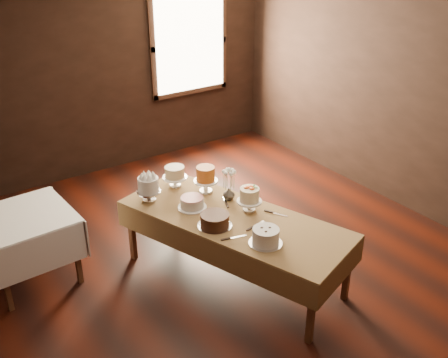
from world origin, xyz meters
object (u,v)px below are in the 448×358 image
cake_server_b (280,215)px  cake_server_d (225,200)px  cake_lattice (192,203)px  cake_server_e (238,237)px  display_table (234,222)px  cake_chocolate (215,221)px  cake_swirl (266,237)px  cake_meringue (149,190)px  cake_speckled (175,177)px  cake_server_c (209,212)px  flower_vase (229,194)px  cake_caramel (206,181)px  side_table (24,223)px  cake_server_a (259,224)px  cake_flowers (249,200)px

cake_server_b → cake_server_d: bearing=178.2°
cake_lattice → cake_server_e: cake_lattice is taller
cake_server_b → cake_server_d: (-0.27, 0.54, 0.00)m
display_table → cake_lattice: bearing=121.0°
cake_chocolate → cake_swirl: bearing=-67.7°
cake_meringue → cake_speckled: size_ratio=1.05×
cake_server_c → flower_vase: size_ratio=1.92×
cake_meringue → cake_caramel: cake_caramel is taller
cake_lattice → cake_speckled: bearing=78.9°
cake_server_b → cake_server_c: same height
side_table → cake_server_d: (1.76, -0.79, 0.06)m
side_table → cake_server_c: (1.50, -0.90, 0.06)m
side_table → cake_server_c: 1.75m
cake_server_a → cake_server_e: same height
cake_server_d → cake_meringue: bearing=78.6°
display_table → cake_server_b: (0.39, -0.21, 0.05)m
side_table → cake_lattice: 1.60m
cake_server_a → cake_server_e: size_ratio=1.00×
cake_flowers → cake_server_e: 0.50m
cake_swirl → cake_server_e: size_ratio=1.24×
flower_vase → cake_chocolate: bearing=-139.1°
cake_caramel → cake_server_e: 0.93m
cake_caramel → display_table: bearing=-96.3°
cake_chocolate → cake_server_c: (0.09, 0.24, -0.06)m
cake_speckled → cake_server_c: cake_speckled is taller
display_table → side_table: size_ratio=2.67×
cake_lattice → cake_caramel: size_ratio=1.06×
cake_swirl → flower_vase: bearing=76.5°
side_table → cake_server_b: side_table is taller
cake_caramel → flower_vase: 0.30m
display_table → cake_chocolate: size_ratio=7.49×
cake_server_c → cake_flowers: bearing=-139.8°
cake_chocolate → cake_server_a: (0.35, -0.20, -0.06)m
cake_meringue → cake_server_d: 0.76m
display_table → cake_server_a: 0.26m
cake_server_b → cake_server_e: bearing=-110.1°
flower_vase → cake_server_c: bearing=-160.9°
cake_speckled → display_table: bearing=-81.6°
cake_server_c → cake_server_e: same height
cake_server_a → cake_server_d: 0.55m
cake_flowers → flower_vase: 0.30m
cake_server_b → cake_server_e: 0.56m
cake_chocolate → cake_server_d: cake_chocolate is taller
cake_speckled → flower_vase: (0.30, -0.56, -0.04)m
cake_meringue → cake_server_b: (0.89, -0.97, -0.11)m
cake_chocolate → cake_flowers: 0.44m
cake_meringue → cake_server_b: cake_meringue is taller
side_table → cake_flowers: (1.84, -1.09, 0.16)m
cake_meringue → cake_caramel: 0.59m
cake_caramel → cake_swirl: 1.12m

